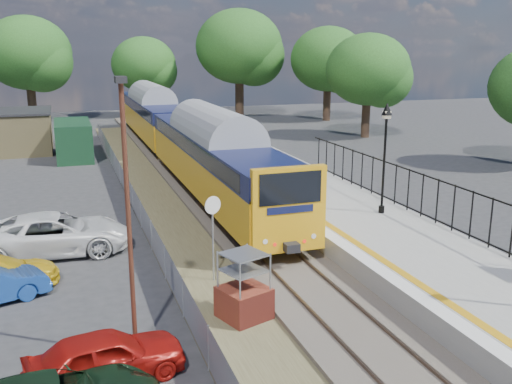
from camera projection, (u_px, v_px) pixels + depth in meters
name	position (u px, v px, depth m)	size (l,w,h in m)	color
ground	(329.00, 311.00, 17.03)	(120.00, 120.00, 0.00)	#2D2D30
track_bed	(226.00, 220.00, 25.75)	(5.90, 80.00, 0.29)	#473F38
platform	(336.00, 213.00, 25.58)	(5.00, 70.00, 0.90)	gray
platform_edge	(294.00, 207.00, 24.82)	(0.90, 70.00, 0.01)	silver
victorian_lamp_north	(386.00, 132.00, 23.14)	(0.44, 0.44, 4.60)	black
palisade_fence	(467.00, 212.00, 20.68)	(0.12, 26.00, 2.00)	black
wire_fence	(135.00, 203.00, 26.60)	(0.06, 52.00, 1.20)	#999EA3
outbuilding	(9.00, 133.00, 41.92)	(10.80, 10.10, 3.12)	#A08E5A
tree_line	(152.00, 59.00, 54.41)	(56.80, 43.80, 11.88)	#332319
train	(175.00, 129.00, 38.19)	(2.82, 40.83, 3.51)	orange
brick_plinth	(244.00, 288.00, 16.28)	(1.62, 1.62, 2.04)	maroon
speed_sign	(213.00, 224.00, 18.63)	(0.58, 0.23, 2.99)	#999EA3
carpark_lamp	(128.00, 204.00, 13.62)	(0.25, 0.50, 7.01)	#51291B
car_red	(106.00, 357.00, 13.30)	(1.49, 3.70, 1.26)	#A5140F
car_white	(54.00, 234.00, 21.60)	(2.60, 5.63, 1.56)	silver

